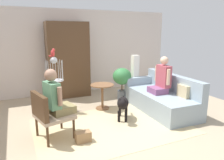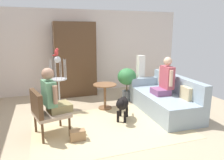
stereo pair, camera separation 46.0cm
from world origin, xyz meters
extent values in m
plane|color=tan|center=(0.00, 0.00, 0.00)|extent=(7.19, 7.19, 0.00)
cube|color=silver|center=(0.00, 2.93, 1.29)|extent=(6.59, 0.12, 2.58)
cube|color=#C6B284|center=(-0.03, 0.01, 0.00)|extent=(3.04, 2.11, 0.01)
cube|color=#8EA0AD|center=(1.44, 0.37, 0.23)|extent=(1.01, 2.11, 0.45)
cube|color=#8EA0AD|center=(1.82, 0.35, 0.66)|extent=(0.26, 2.08, 0.41)
cube|color=#8EA0AD|center=(1.48, 1.31, 0.56)|extent=(0.94, 0.22, 0.21)
cube|color=#C6B284|center=(1.67, -0.16, 0.59)|extent=(0.11, 0.32, 0.28)
cylinder|color=#4C331E|center=(-0.99, 0.34, 0.19)|extent=(0.04, 0.04, 0.38)
cylinder|color=#4C331E|center=(-0.86, -0.17, 0.19)|extent=(0.04, 0.04, 0.38)
cylinder|color=#4C331E|center=(-1.46, 0.22, 0.19)|extent=(0.04, 0.04, 0.38)
cylinder|color=#4C331E|center=(-1.34, -0.28, 0.19)|extent=(0.04, 0.04, 0.38)
cube|color=tan|center=(-1.16, 0.03, 0.41)|extent=(0.72, 0.74, 0.06)
cube|color=#4C331E|center=(-1.41, -0.03, 0.66)|extent=(0.23, 0.62, 0.43)
cube|color=#7F4A75|center=(1.36, 0.37, 0.52)|extent=(0.38, 0.41, 0.14)
cube|color=#B24C59|center=(1.51, 0.36, 0.86)|extent=(0.19, 0.40, 0.53)
sphere|color=#DDB293|center=(1.51, 0.36, 1.24)|extent=(0.20, 0.20, 0.20)
cylinder|color=#DDB293|center=(1.46, 0.13, 0.88)|extent=(0.08, 0.08, 0.37)
cylinder|color=#DDB293|center=(1.48, 0.61, 0.88)|extent=(0.08, 0.08, 0.37)
cube|color=olive|center=(-1.01, 0.06, 0.51)|extent=(0.49, 0.48, 0.14)
cube|color=#598C66|center=(-1.18, 0.02, 0.81)|extent=(0.27, 0.42, 0.46)
sphere|color=#A57A60|center=(-1.18, 0.02, 1.17)|extent=(0.22, 0.22, 0.22)
cylinder|color=#A57A60|center=(-1.20, 0.26, 0.83)|extent=(0.08, 0.08, 0.32)
cylinder|color=#A57A60|center=(-1.09, -0.20, 0.83)|extent=(0.08, 0.08, 0.32)
cylinder|color=brown|center=(0.19, 1.05, 0.62)|extent=(0.58, 0.58, 0.02)
cylinder|color=brown|center=(0.19, 1.05, 0.30)|extent=(0.06, 0.06, 0.61)
cylinder|color=brown|center=(0.19, 1.05, 0.01)|extent=(0.34, 0.34, 0.03)
ellipsoid|color=black|center=(0.35, 0.25, 0.37)|extent=(0.46, 0.54, 0.25)
sphere|color=black|center=(0.20, 0.00, 0.45)|extent=(0.19, 0.19, 0.19)
cone|color=black|center=(0.24, -0.03, 0.54)|extent=(0.06, 0.06, 0.06)
cone|color=black|center=(0.16, 0.02, 0.54)|extent=(0.06, 0.06, 0.06)
cylinder|color=black|center=(0.51, 0.53, 0.41)|extent=(0.12, 0.18, 0.10)
cylinder|color=black|center=(0.33, 0.07, 0.12)|extent=(0.06, 0.06, 0.25)
cylinder|color=black|center=(0.20, 0.14, 0.12)|extent=(0.06, 0.06, 0.25)
cylinder|color=black|center=(0.50, 0.36, 0.12)|extent=(0.06, 0.06, 0.25)
cylinder|color=black|center=(0.37, 0.44, 0.12)|extent=(0.06, 0.06, 0.25)
cylinder|color=silver|center=(-0.90, 1.32, 0.01)|extent=(0.36, 0.36, 0.03)
cylinder|color=silver|center=(-0.90, 1.32, 0.39)|extent=(0.04, 0.04, 0.77)
cylinder|color=silver|center=(-0.90, 1.32, 0.78)|extent=(0.40, 0.40, 0.02)
cylinder|color=silver|center=(-0.71, 1.32, 1.02)|extent=(0.01, 0.01, 0.47)
cylinder|color=silver|center=(-0.75, 1.43, 1.02)|extent=(0.01, 0.01, 0.47)
cylinder|color=silver|center=(-0.84, 1.50, 1.02)|extent=(0.01, 0.01, 0.47)
cylinder|color=silver|center=(-0.96, 1.50, 1.02)|extent=(0.01, 0.01, 0.47)
cylinder|color=silver|center=(-1.06, 1.43, 1.02)|extent=(0.01, 0.01, 0.47)
cylinder|color=silver|center=(-1.09, 1.32, 1.02)|extent=(0.01, 0.01, 0.47)
cylinder|color=silver|center=(-1.06, 1.21, 1.02)|extent=(0.01, 0.01, 0.47)
cylinder|color=silver|center=(-0.96, 1.14, 1.02)|extent=(0.01, 0.01, 0.47)
cylinder|color=silver|center=(-0.84, 1.14, 1.02)|extent=(0.01, 0.01, 0.47)
cylinder|color=silver|center=(-0.75, 1.21, 1.02)|extent=(0.01, 0.01, 0.47)
sphere|color=silver|center=(-0.90, 1.32, 1.26)|extent=(0.16, 0.16, 0.16)
ellipsoid|color=red|center=(-0.92, 1.32, 1.42)|extent=(0.09, 0.10, 0.16)
sphere|color=red|center=(-0.90, 1.32, 1.50)|extent=(0.07, 0.07, 0.07)
cone|color=#D8BF4C|center=(-0.86, 1.32, 1.50)|extent=(0.03, 0.02, 0.02)
ellipsoid|color=red|center=(-0.96, 1.32, 1.36)|extent=(0.12, 0.03, 0.04)
cylinder|color=#4C5156|center=(0.96, 1.48, 0.14)|extent=(0.25, 0.25, 0.28)
cylinder|color=brown|center=(0.96, 1.48, 0.38)|extent=(0.03, 0.03, 0.20)
ellipsoid|color=#32763E|center=(0.96, 1.48, 0.69)|extent=(0.52, 0.52, 0.47)
cube|color=#4C4742|center=(1.38, 1.50, 0.03)|extent=(0.20, 0.20, 0.06)
cube|color=white|center=(1.38, 1.50, 0.66)|extent=(0.18, 0.18, 1.20)
cube|color=#4C331E|center=(-0.30, 2.52, 1.09)|extent=(1.19, 0.56, 2.18)
cube|color=#99724C|center=(-0.75, -0.36, 0.10)|extent=(0.27, 0.16, 0.19)
camera|label=1|loc=(-1.72, -3.69, 1.90)|focal=34.18mm
camera|label=2|loc=(-1.29, -3.86, 1.90)|focal=34.18mm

